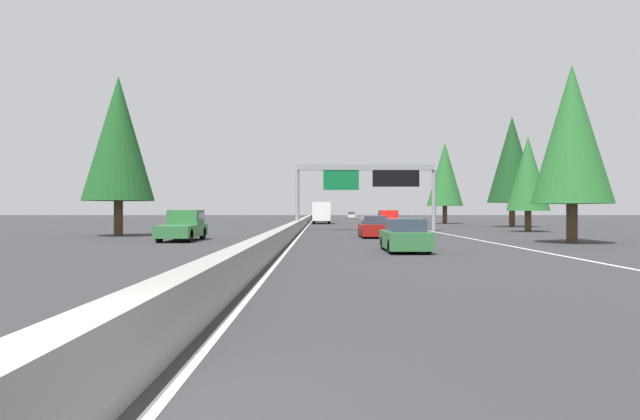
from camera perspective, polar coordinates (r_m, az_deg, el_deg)
ground_plane at (r=64.72m, az=-1.53°, el=-1.67°), size 320.00×320.00×0.00m
median_barrier at (r=84.71m, az=-1.37°, el=-0.98°), size 180.00×0.56×0.90m
shoulder_stripe_right at (r=75.32m, az=7.47°, el=-1.43°), size 160.00×0.16×0.01m
shoulder_stripe_median at (r=74.71m, az=-1.13°, el=-1.44°), size 160.00×0.16×0.01m
sign_gantry_overhead at (r=51.77m, az=4.77°, el=3.19°), size 0.50×12.68×5.97m
sedan_far_left at (r=25.80m, az=8.44°, el=-2.60°), size 4.40×1.80×1.47m
sedan_far_center at (r=38.88m, az=5.34°, el=-1.74°), size 4.40×1.80×1.47m
box_truck_near_center at (r=79.03m, az=0.14°, el=-0.20°), size 8.50×2.40×2.95m
minivan_far_right at (r=90.66m, az=0.07°, el=-0.60°), size 5.00×1.95×1.69m
sedan_mid_center at (r=133.32m, az=3.11°, el=-0.54°), size 4.40×1.80×1.47m
pickup_distant_b at (r=59.97m, az=6.86°, el=-0.92°), size 5.60×2.00×1.86m
bus_mid_left at (r=115.16m, az=0.09°, el=-0.10°), size 11.50×2.55×3.10m
oncoming_near at (r=35.97m, az=-13.42°, el=-1.51°), size 5.60×2.00×1.86m
conifer_right_foreground at (r=35.48m, az=23.80°, el=6.90°), size 4.44×4.44×10.08m
conifer_right_near at (r=52.56m, az=20.01°, el=3.40°), size 3.62×3.62×8.23m
conifer_right_mid at (r=67.79m, az=18.58°, el=4.78°), size 5.45×5.45×12.39m
conifer_right_far at (r=80.96m, az=12.33°, el=3.49°), size 4.94×4.94×11.23m
conifer_left_near at (r=44.05m, az=-19.44°, el=6.71°), size 5.08×5.08×11.54m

